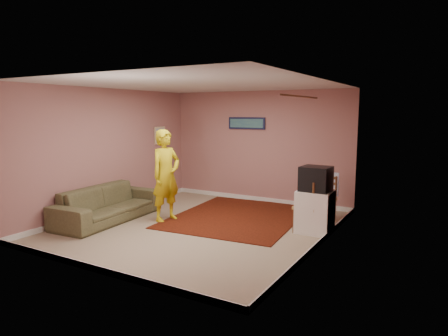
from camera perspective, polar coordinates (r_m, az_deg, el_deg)
The scene contains 26 objects.
ground at distance 7.53m, azimuth -3.39°, elevation -8.33°, with size 5.00×5.00×0.00m, color gray.
wall_back at distance 9.44m, azimuth 4.94°, elevation 3.03°, with size 4.50×0.02×2.60m, color #A16A6A.
wall_front at distance 5.39m, azimuth -18.33°, elevation -1.13°, with size 4.50×0.02×2.60m, color #A16A6A.
wall_left at distance 8.71m, azimuth -15.93°, elevation 2.33°, with size 0.02×5.00×2.60m, color #A16A6A.
wall_right at distance 6.32m, azimuth 13.79°, elevation 0.35°, with size 0.02×5.00×2.60m, color #A16A6A.
ceiling at distance 7.24m, azimuth -3.57°, elevation 11.83°, with size 4.50×5.00×0.02m, color silver.
baseboard_back at distance 9.62m, azimuth 4.82°, elevation -4.41°, with size 4.50×0.02×0.10m, color white.
baseboard_front at distance 5.72m, azimuth -17.69°, elevation -13.58°, with size 4.50×0.02×0.10m, color white.
baseboard_left at distance 8.91m, azimuth -15.57°, elevation -5.69°, with size 0.02×5.00×0.10m, color white.
baseboard_right at distance 6.60m, azimuth 13.34°, elevation -10.46°, with size 0.02×5.00×0.10m, color white.
window at distance 5.45m, azimuth 11.11°, elevation 0.83°, with size 0.01×1.10×1.50m, color black.
curtain_sheer at distance 5.34m, azimuth 10.38°, elevation -1.46°, with size 0.01×0.75×2.10m, color silver.
curtain_floral at distance 6.00m, azimuth 12.51°, elevation -0.48°, with size 0.01×0.35×2.10m, color beige.
curtain_rod at distance 5.43m, azimuth 10.91°, elevation 10.01°, with size 0.02×0.02×1.40m, color brown.
picture_back at distance 9.51m, azimuth 3.25°, elevation 6.40°, with size 0.95×0.04×0.28m.
picture_left at distance 9.85m, azimuth -9.13°, elevation 4.62°, with size 0.04×0.38×0.42m.
area_rug at distance 8.19m, azimuth 2.02°, elevation -6.91°, with size 2.40×3.00×0.02m, color black.
tv_cabinet at distance 7.25m, azimuth 12.85°, elevation -6.11°, with size 0.59×0.53×0.75m, color white.
crt_tv at distance 7.13m, azimuth 12.96°, elevation -1.50°, with size 0.52×0.47×0.43m.
chair_a at distance 7.99m, azimuth 14.15°, elevation -3.62°, with size 0.41×0.39×0.48m.
dvd_player at distance 8.00m, azimuth 14.14°, elevation -4.04°, with size 0.33×0.23×0.06m, color #A9A9AE.
blue_throw at distance 8.14m, azimuth 14.56°, elevation -2.19°, with size 0.44×0.05×0.46m, color #87A4DD.
chair_b at distance 7.19m, azimuth 11.79°, elevation -4.58°, with size 0.41×0.43×0.51m.
game_console at distance 7.21m, azimuth 11.78°, elevation -5.14°, with size 0.21×0.15×0.04m, color white.
sofa at distance 8.17m, azimuth -16.22°, elevation -4.92°, with size 2.28×0.89×0.67m, color brown.
person at distance 7.83m, azimuth -8.28°, elevation -1.06°, with size 0.65×0.43×1.78m, color gold.
Camera 1 is at (3.99, -6.02, 2.12)m, focal length 32.00 mm.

